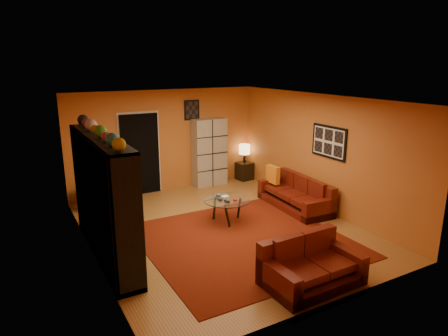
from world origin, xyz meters
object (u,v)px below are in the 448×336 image
entertainment_unit (103,197)px  coffee_table (227,202)px  loveseat (309,265)px  side_table (244,171)px  storage_cabinet (209,152)px  bowl_chair (93,194)px  tv (107,200)px  sofa (297,195)px  table_lamp (245,150)px

entertainment_unit → coffee_table: size_ratio=3.09×
loveseat → side_table: (2.06, 5.17, -0.04)m
loveseat → storage_cabinet: 5.34m
storage_cabinet → bowl_chair: bearing=-175.7°
storage_cabinet → bowl_chair: size_ratio=2.34×
tv → loveseat: size_ratio=0.65×
entertainment_unit → sofa: (4.41, 0.24, -0.76)m
sofa → bowl_chair: (-4.13, 2.26, 0.05)m
tv → table_lamp: 5.27m
coffee_table → storage_cabinet: storage_cabinet is taller
entertainment_unit → side_table: 5.36m
bowl_chair → storage_cabinet: bearing=5.4°
coffee_table → table_lamp: (1.98, 2.49, 0.42)m
coffee_table → storage_cabinet: size_ratio=0.54×
entertainment_unit → tv: (0.05, -0.02, -0.05)m
loveseat → bowl_chair: (-2.19, 4.92, 0.05)m
sofa → table_lamp: size_ratio=3.87×
tv → side_table: tv is taller
loveseat → coffee_table: bearing=-3.1°
table_lamp → storage_cabinet: bearing=177.4°
entertainment_unit → side_table: bearing=31.3°
tv → coffee_table: bearing=-83.6°
loveseat → side_table: 5.56m
coffee_table → table_lamp: size_ratio=1.87×
coffee_table → bowl_chair: 3.20m
entertainment_unit → loveseat: size_ratio=2.02×
entertainment_unit → storage_cabinet: 4.43m
loveseat → storage_cabinet: size_ratio=0.82×
loveseat → storage_cabinet: bearing=-11.8°
loveseat → sofa: bearing=-37.4°
storage_cabinet → bowl_chair: storage_cabinet is taller
entertainment_unit → loveseat: bearing=-44.5°
sofa → storage_cabinet: bearing=114.1°
tv → table_lamp: size_ratio=1.87×
sofa → loveseat: 3.29m
sofa → table_lamp: (0.12, 2.51, 0.58)m
sofa → side_table: sofa is taller
tv → bowl_chair: (0.23, 2.52, -0.66)m
tv → storage_cabinet: storage_cabinet is taller
loveseat → side_table: size_ratio=2.97×
tv → table_lamp: tv is taller
loveseat → coffee_table: (0.09, 2.67, 0.16)m
entertainment_unit → side_table: (4.53, 2.75, -0.80)m
coffee_table → table_lamp: 3.21m
entertainment_unit → bowl_chair: entertainment_unit is taller
bowl_chair → table_lamp: (4.25, 0.25, 0.53)m
tv → storage_cabinet: 4.41m
storage_cabinet → entertainment_unit: bearing=-141.9°
sofa → loveseat: (-1.94, -2.65, -0.00)m
coffee_table → storage_cabinet: (0.88, 2.54, 0.46)m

